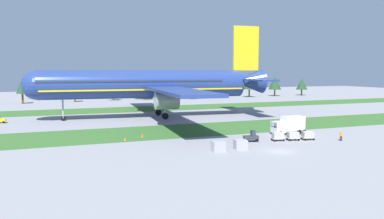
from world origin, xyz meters
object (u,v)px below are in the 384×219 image
at_px(airliner, 152,84).
at_px(taxiway_marker_1, 142,135).
at_px(taxiway_marker_0, 286,128).
at_px(ground_crew_loader, 275,128).
at_px(uld_container_1, 218,146).
at_px(catering_truck, 289,124).
at_px(taxiway_marker_2, 284,126).
at_px(baggage_tug, 251,137).
at_px(pushback_tractor, 0,120).
at_px(ground_crew_marshaller, 341,136).
at_px(taxiway_marker_3, 125,139).
at_px(cargo_dolly_second, 293,135).
at_px(cargo_dolly_third, 308,135).
at_px(cargo_dolly_lead, 278,136).
at_px(uld_container_0, 241,145).

distance_m(airliner, taxiway_marker_1, 31.28).
bearing_deg(taxiway_marker_0, ground_crew_loader, -149.98).
bearing_deg(taxiway_marker_0, uld_container_1, -147.02).
bearing_deg(catering_truck, airliner, 27.89).
bearing_deg(taxiway_marker_2, baggage_tug, -140.87).
relative_size(catering_truck, pushback_tractor, 2.59).
bearing_deg(ground_crew_marshaller, taxiway_marker_0, 144.26).
xyz_separation_m(baggage_tug, taxiway_marker_3, (-21.03, 9.14, -0.55)).
xyz_separation_m(cargo_dolly_second, taxiway_marker_0, (6.62, 11.46, -0.62)).
height_order(airliner, taxiway_marker_0, airliner).
xyz_separation_m(cargo_dolly_third, ground_crew_loader, (-1.01, 9.29, 0.03)).
bearing_deg(taxiway_marker_0, baggage_tug, -145.65).
distance_m(cargo_dolly_third, ground_crew_loader, 9.34).
distance_m(cargo_dolly_third, taxiway_marker_1, 31.07).
height_order(airliner, ground_crew_loader, airliner).
distance_m(cargo_dolly_lead, uld_container_0, 10.74).
bearing_deg(catering_truck, uld_container_1, 116.03).
relative_size(uld_container_0, taxiway_marker_3, 3.75).
bearing_deg(cargo_dolly_lead, taxiway_marker_0, -29.13).
relative_size(airliner, taxiway_marker_1, 134.74).
height_order(cargo_dolly_second, taxiway_marker_1, cargo_dolly_second).
bearing_deg(ground_crew_marshaller, catering_truck, 165.05).
xyz_separation_m(ground_crew_marshaller, uld_container_0, (-20.57, 0.06, -0.17)).
relative_size(ground_crew_marshaller, taxiway_marker_1, 2.90).
distance_m(baggage_tug, cargo_dolly_lead, 5.03).
xyz_separation_m(cargo_dolly_lead, catering_truck, (6.13, 5.35, 1.03)).
relative_size(cargo_dolly_lead, pushback_tractor, 0.91).
height_order(pushback_tractor, ground_crew_loader, pushback_tractor).
distance_m(catering_truck, taxiway_marker_1, 29.24).
height_order(cargo_dolly_second, cargo_dolly_third, same).
height_order(uld_container_1, taxiway_marker_0, uld_container_1).
bearing_deg(uld_container_0, taxiway_marker_3, 138.22).
distance_m(cargo_dolly_lead, ground_crew_loader, 9.34).
relative_size(catering_truck, uld_container_1, 3.48).
xyz_separation_m(pushback_tractor, taxiway_marker_0, (59.52, -33.05, -0.52)).
relative_size(pushback_tractor, uld_container_0, 1.35).
bearing_deg(cargo_dolly_lead, uld_container_1, 119.19).
bearing_deg(taxiway_marker_2, catering_truck, -119.32).
distance_m(catering_truck, taxiway_marker_2, 10.01).
xyz_separation_m(cargo_dolly_second, pushback_tractor, (-52.91, 44.51, -0.10)).
xyz_separation_m(catering_truck, uld_container_0, (-16.03, -9.51, -1.17)).
distance_m(catering_truck, uld_container_1, 22.36).
xyz_separation_m(baggage_tug, uld_container_1, (-9.07, -5.39, 0.01)).
bearing_deg(taxiway_marker_2, airliner, 130.93).
bearing_deg(uld_container_1, taxiway_marker_1, 115.70).
height_order(cargo_dolly_third, ground_crew_marshaller, ground_crew_marshaller).
bearing_deg(uld_container_1, baggage_tug, 30.71).
height_order(ground_crew_loader, uld_container_0, ground_crew_loader).
bearing_deg(taxiway_marker_3, taxiway_marker_1, 32.56).
bearing_deg(taxiway_marker_3, cargo_dolly_third, -19.79).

